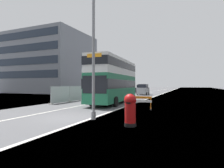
% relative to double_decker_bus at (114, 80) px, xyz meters
% --- Properties ---
extents(ground, '(140.00, 280.00, 0.10)m').
position_rel_double_decker_bus_xyz_m(ground, '(1.13, -9.62, -2.73)').
color(ground, '#4C4C4F').
extents(double_decker_bus, '(3.23, 10.95, 5.04)m').
position_rel_double_decker_bus_xyz_m(double_decker_bus, '(0.00, 0.00, 0.00)').
color(double_decker_bus, '#1E6B47').
rests_on(double_decker_bus, ground).
extents(lamppost_foreground, '(0.29, 0.70, 9.40)m').
position_rel_double_decker_bus_xyz_m(lamppost_foreground, '(2.59, -9.70, 1.78)').
color(lamppost_foreground, gray).
rests_on(lamppost_foreground, ground).
extents(red_pillar_postbox, '(0.63, 0.63, 1.68)m').
position_rel_double_decker_bus_xyz_m(red_pillar_postbox, '(5.19, -10.52, -1.76)').
color(red_pillar_postbox, black).
rests_on(red_pillar_postbox, ground).
extents(roadworks_barrier, '(1.75, 0.54, 1.13)m').
position_rel_double_decker_bus_xyz_m(roadworks_barrier, '(4.20, -4.03, -1.96)').
color(roadworks_barrier, orange).
rests_on(roadworks_barrier, ground).
extents(construction_site_fence, '(0.44, 27.40, 1.98)m').
position_rel_double_decker_bus_xyz_m(construction_site_fence, '(-5.79, 9.58, -1.73)').
color(construction_site_fence, '#A8AAAD').
rests_on(construction_site_fence, ground).
extents(car_oncoming_near, '(2.05, 3.87, 2.23)m').
position_rel_double_decker_bus_xyz_m(car_oncoming_near, '(-0.79, 17.74, -1.64)').
color(car_oncoming_near, gray).
rests_on(car_oncoming_near, ground).
extents(car_receding_mid, '(1.90, 4.08, 2.09)m').
position_rel_double_decker_bus_xyz_m(car_receding_mid, '(-2.92, 24.47, -1.70)').
color(car_receding_mid, black).
rests_on(car_receding_mid, ground).
extents(bare_tree_far_verge_near, '(2.73, 2.33, 5.52)m').
position_rel_double_decker_bus_xyz_m(bare_tree_far_verge_near, '(-10.77, 35.57, 0.04)').
color(bare_tree_far_verge_near, '#4C3D2D').
rests_on(bare_tree_far_verge_near, ground).
extents(bare_tree_far_verge_mid, '(2.81, 2.70, 5.59)m').
position_rel_double_decker_bus_xyz_m(bare_tree_far_verge_mid, '(-12.01, 39.15, -0.11)').
color(bare_tree_far_verge_mid, '#4C3D2D').
rests_on(bare_tree_far_verge_mid, ground).
extents(bare_tree_far_verge_far, '(1.85, 2.21, 4.05)m').
position_rel_double_decker_bus_xyz_m(bare_tree_far_verge_far, '(-11.38, 37.49, -0.69)').
color(bare_tree_far_verge_far, '#4C3D2D').
rests_on(bare_tree_far_verge_far, ground).
extents(backdrop_office_block, '(24.35, 16.68, 15.64)m').
position_rel_double_decker_bus_xyz_m(backdrop_office_block, '(-29.48, 20.26, 5.14)').
color(backdrop_office_block, gray).
rests_on(backdrop_office_block, ground).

